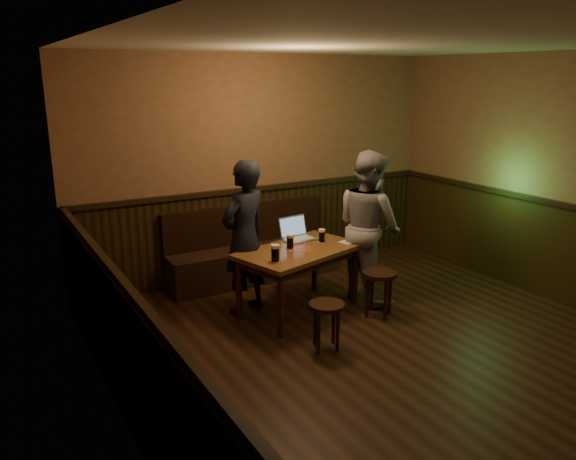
% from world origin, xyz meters
% --- Properties ---
extents(room, '(5.04, 6.04, 2.84)m').
position_xyz_m(room, '(0.00, 0.22, 1.20)').
color(room, black).
rests_on(room, ground).
extents(bench, '(2.20, 0.50, 0.95)m').
position_xyz_m(bench, '(-0.29, 2.75, 0.31)').
color(bench, black).
rests_on(bench, ground).
extents(pub_table, '(1.51, 1.11, 0.73)m').
position_xyz_m(pub_table, '(-0.29, 1.57, 0.63)').
color(pub_table, '#602D1B').
rests_on(pub_table, ground).
extents(stool_left, '(0.44, 0.44, 0.46)m').
position_xyz_m(stool_left, '(-0.52, 0.68, 0.37)').
color(stool_left, black).
rests_on(stool_left, ground).
extents(stool_right, '(0.42, 0.42, 0.50)m').
position_xyz_m(stool_right, '(0.40, 1.04, 0.40)').
color(stool_right, black).
rests_on(stool_right, ground).
extents(pint_left, '(0.11, 0.11, 0.18)m').
position_xyz_m(pint_left, '(-0.72, 1.32, 0.81)').
color(pint_left, '#AA141D').
rests_on(pint_left, pub_table).
extents(pint_mid, '(0.10, 0.10, 0.16)m').
position_xyz_m(pint_mid, '(-0.38, 1.62, 0.80)').
color(pint_mid, '#AA141D').
rests_on(pint_mid, pub_table).
extents(pint_right, '(0.10, 0.10, 0.15)m').
position_xyz_m(pint_right, '(0.05, 1.66, 0.80)').
color(pint_right, '#AA141D').
rests_on(pint_right, pub_table).
extents(laptop, '(0.38, 0.32, 0.25)m').
position_xyz_m(laptop, '(-0.13, 1.90, 0.79)').
color(laptop, silver).
rests_on(laptop, pub_table).
extents(menu, '(0.24, 0.19, 0.00)m').
position_xyz_m(menu, '(0.33, 1.52, 0.73)').
color(menu, silver).
rests_on(menu, pub_table).
extents(person_suit, '(0.72, 0.60, 1.69)m').
position_xyz_m(person_suit, '(-0.80, 1.88, 0.84)').
color(person_suit, black).
rests_on(person_suit, ground).
extents(person_grey, '(0.68, 0.86, 1.74)m').
position_xyz_m(person_grey, '(0.60, 1.52, 0.87)').
color(person_grey, gray).
rests_on(person_grey, ground).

